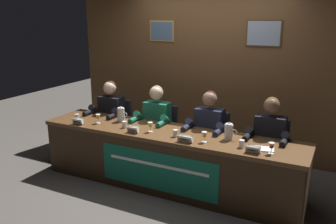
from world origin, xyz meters
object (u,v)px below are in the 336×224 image
at_px(panelist_center_left, 154,123).
at_px(water_cup_far_left, 77,117).
at_px(panelist_far_left, 108,116).
at_px(chair_far_left, 117,129).
at_px(nameplate_center_right, 185,139).
at_px(juice_glass_center_right, 204,135).
at_px(juice_glass_far_left, 98,117).
at_px(chair_center_right, 212,146).
at_px(nameplate_center_left, 133,130).
at_px(chair_far_right, 270,155).
at_px(juice_glass_far_right, 272,146).
at_px(nameplate_far_right, 253,150).
at_px(nameplate_far_left, 78,121).
at_px(water_cup_far_right, 242,144).
at_px(water_cup_center_left, 124,125).
at_px(chair_center_left, 161,137).
at_px(water_pitcher_left_side, 121,115).
at_px(panelist_center_right, 207,130).
at_px(panelist_far_right, 268,140).
at_px(conference_table, 164,151).
at_px(water_cup_center_right, 175,134).
at_px(document_stack_far_right, 264,149).
at_px(juice_glass_center_left, 150,125).

bearing_deg(panelist_center_left, water_cup_far_left, -153.15).
bearing_deg(panelist_far_left, chair_far_left, 90.00).
distance_m(nameplate_center_right, juice_glass_center_right, 0.23).
relative_size(juice_glass_far_left, chair_center_right, 0.14).
distance_m(nameplate_center_left, chair_center_right, 1.15).
xyz_separation_m(juice_glass_far_left, chair_far_right, (2.16, 0.67, -0.40)).
bearing_deg(juice_glass_far_right, nameplate_center_left, -177.58).
height_order(panelist_center_left, chair_far_right, panelist_center_left).
relative_size(panelist_far_left, nameplate_far_right, 7.76).
bearing_deg(nameplate_far_right, nameplate_center_left, -179.92).
xyz_separation_m(nameplate_far_left, water_cup_far_right, (2.18, 0.15, -0.00)).
xyz_separation_m(chair_far_left, water_cup_center_left, (0.60, -0.68, 0.35)).
bearing_deg(juice_glass_far_left, water_cup_far_left, -178.18).
xyz_separation_m(panelist_center_left, nameplate_center_left, (0.03, -0.60, 0.08)).
relative_size(panelist_center_left, water_cup_far_right, 14.23).
relative_size(panelist_far_left, chair_center_left, 1.37).
distance_m(chair_far_right, water_pitcher_left_side, 2.03).
xyz_separation_m(panelist_center_left, nameplate_center_right, (0.74, -0.62, 0.08)).
height_order(nameplate_far_left, panelist_center_right, panelist_center_right).
bearing_deg(panelist_far_right, juice_glass_far_right, -75.58).
relative_size(conference_table, water_cup_center_right, 40.24).
bearing_deg(nameplate_far_right, water_cup_far_right, 143.42).
height_order(water_cup_far_left, document_stack_far_right, water_cup_far_left).
relative_size(nameplate_far_left, water_cup_center_left, 1.92).
height_order(conference_table, panelist_far_right, panelist_far_right).
bearing_deg(chair_far_right, water_cup_far_right, -105.58).
relative_size(chair_center_left, water_cup_center_right, 10.38).
xyz_separation_m(nameplate_far_left, nameplate_far_right, (2.34, 0.03, 0.00)).
relative_size(chair_far_left, water_cup_center_left, 10.38).
height_order(juice_glass_far_left, nameplate_center_left, juice_glass_far_left).
relative_size(nameplate_far_right, water_pitcher_left_side, 0.74).
bearing_deg(panelist_center_right, juice_glass_center_left, -140.64).
distance_m(conference_table, juice_glass_far_right, 1.35).
relative_size(chair_far_left, water_cup_center_right, 10.38).
distance_m(juice_glass_center_right, water_pitcher_left_side, 1.34).
xyz_separation_m(nameplate_far_left, chair_center_right, (1.59, 0.83, -0.35)).
bearing_deg(water_cup_center_right, chair_far_left, 152.70).
distance_m(water_cup_center_left, water_cup_far_right, 1.55).
xyz_separation_m(juice_glass_far_left, water_cup_center_left, (0.42, -0.01, -0.05)).
bearing_deg(panelist_center_left, conference_table, -49.70).
bearing_deg(nameplate_center_right, water_cup_far_right, 12.23).
relative_size(nameplate_center_left, chair_center_right, 0.17).
bearing_deg(water_cup_center_right, juice_glass_far_right, -2.04).
relative_size(nameplate_far_left, panelist_far_right, 0.13).
bearing_deg(water_cup_far_right, conference_table, 178.38).
relative_size(water_cup_far_left, nameplate_center_left, 0.57).
xyz_separation_m(juice_glass_center_left, water_pitcher_left_side, (-0.58, 0.22, 0.01)).
bearing_deg(panelist_center_left, nameplate_far_right, -21.60).
bearing_deg(panelist_center_left, chair_far_left, 165.73).
bearing_deg(water_cup_far_right, nameplate_center_right, -167.77).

